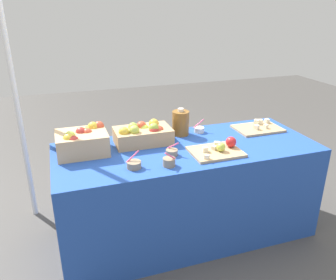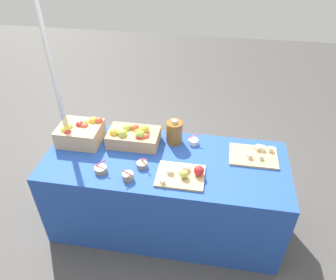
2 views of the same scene
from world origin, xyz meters
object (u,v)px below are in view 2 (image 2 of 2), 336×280
sample_bowl_far (193,141)px  sample_bowl_extra (128,176)px  apple_crate_left (80,132)px  tent_pole (52,67)px  apple_crate_middle (134,137)px  cutting_board_front (184,175)px  cutting_board_back (254,155)px  cider_jug (174,132)px  sample_bowl_near (142,165)px  sample_bowl_mid (101,169)px

sample_bowl_far → sample_bowl_extra: (-0.42, -0.50, 0.01)m
apple_crate_left → sample_bowl_far: (0.93, 0.11, -0.07)m
tent_pole → sample_bowl_far: bearing=-16.6°
apple_crate_middle → cutting_board_front: bearing=-36.1°
apple_crate_middle → sample_bowl_extra: apple_crate_middle is taller
apple_crate_left → cutting_board_back: bearing=0.9°
sample_bowl_far → sample_bowl_extra: bearing=-130.4°
cutting_board_front → cider_jug: 0.44m
tent_pole → cider_jug: bearing=-18.7°
tent_pole → sample_bowl_extra: bearing=-44.2°
apple_crate_middle → sample_bowl_far: bearing=9.3°
cutting_board_front → sample_bowl_near: sample_bowl_near is taller
apple_crate_left → cider_jug: size_ratio=1.60×
cutting_board_back → sample_bowl_near: (-0.84, -0.26, 0.01)m
sample_bowl_mid → cider_jug: (0.48, 0.46, 0.07)m
sample_bowl_mid → sample_bowl_extra: sample_bowl_mid is taller
cutting_board_back → sample_bowl_extra: bearing=-156.0°
sample_bowl_extra → tent_pole: tent_pole is taller
sample_bowl_mid → cutting_board_front: bearing=4.3°
apple_crate_left → cutting_board_front: size_ratio=0.98×
apple_crate_left → cutting_board_back: size_ratio=0.93×
sample_bowl_extra → tent_pole: (-0.93, 0.90, 0.37)m
sample_bowl_extra → apple_crate_left: bearing=142.6°
sample_bowl_mid → sample_bowl_near: bearing=19.9°
sample_bowl_far → sample_bowl_extra: sample_bowl_extra is taller
sample_bowl_mid → cider_jug: 0.67m
sample_bowl_near → apple_crate_left: bearing=157.6°
cutting_board_back → tent_pole: (-1.84, 0.50, 0.39)m
sample_bowl_extra → tent_pole: 1.35m
apple_crate_middle → sample_bowl_extra: size_ratio=3.87×
cutting_board_front → cider_jug: cider_jug is taller
sample_bowl_near → cider_jug: (0.19, 0.35, 0.07)m
apple_crate_middle → tent_pole: (-0.87, 0.48, 0.33)m
cutting_board_back → apple_crate_left: bearing=-179.1°
cutting_board_front → sample_bowl_near: 0.33m
cutting_board_back → sample_bowl_mid: sample_bowl_mid is taller
cutting_board_front → cutting_board_back: size_ratio=0.94×
sample_bowl_far → cider_jug: bearing=179.8°
apple_crate_left → sample_bowl_extra: (0.50, -0.38, -0.06)m
sample_bowl_near → sample_bowl_mid: (-0.29, -0.10, 0.00)m
sample_bowl_extra → apple_crate_middle: bearing=97.8°
apple_crate_left → sample_bowl_near: 0.62m
cutting_board_front → tent_pole: bearing=148.4°
sample_bowl_near → sample_bowl_extra: sample_bowl_extra is taller
cutting_board_front → cider_jug: size_ratio=1.63×
sample_bowl_near → cutting_board_front: bearing=-10.2°
sample_bowl_far → cider_jug: 0.18m
sample_bowl_far → sample_bowl_near: bearing=-135.3°
apple_crate_middle → sample_bowl_mid: size_ratio=3.82×
cutting_board_back → sample_bowl_mid: 1.19m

